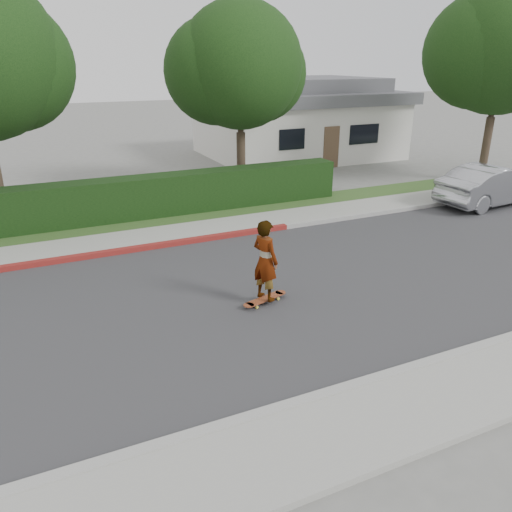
% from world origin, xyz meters
% --- Properties ---
extents(ground, '(120.00, 120.00, 0.00)m').
position_xyz_m(ground, '(0.00, 0.00, 0.00)').
color(ground, slate).
rests_on(ground, ground).
extents(road, '(60.00, 8.00, 0.01)m').
position_xyz_m(road, '(0.00, 0.00, 0.01)').
color(road, '#2D2D30').
rests_on(road, ground).
extents(curb_near, '(60.00, 0.20, 0.15)m').
position_xyz_m(curb_near, '(0.00, -4.10, 0.07)').
color(curb_near, '#9E9E99').
rests_on(curb_near, ground).
extents(sidewalk_near, '(60.00, 1.60, 0.12)m').
position_xyz_m(sidewalk_near, '(0.00, -5.00, 0.06)').
color(sidewalk_near, gray).
rests_on(sidewalk_near, ground).
extents(curb_far, '(60.00, 0.20, 0.15)m').
position_xyz_m(curb_far, '(0.00, 4.10, 0.07)').
color(curb_far, '#9E9E99').
rests_on(curb_far, ground).
extents(curb_red_section, '(12.00, 0.21, 0.15)m').
position_xyz_m(curb_red_section, '(-5.00, 4.10, 0.08)').
color(curb_red_section, maroon).
rests_on(curb_red_section, ground).
extents(sidewalk_far, '(60.00, 1.60, 0.12)m').
position_xyz_m(sidewalk_far, '(0.00, 5.00, 0.06)').
color(sidewalk_far, gray).
rests_on(sidewalk_far, ground).
extents(planting_strip, '(60.00, 1.60, 0.10)m').
position_xyz_m(planting_strip, '(0.00, 6.60, 0.05)').
color(planting_strip, '#2D4C1E').
rests_on(planting_strip, ground).
extents(hedge, '(15.00, 1.00, 1.50)m').
position_xyz_m(hedge, '(-3.00, 7.20, 0.75)').
color(hedge, black).
rests_on(hedge, ground).
extents(tree_center, '(5.66, 4.84, 7.44)m').
position_xyz_m(tree_center, '(1.49, 9.19, 4.90)').
color(tree_center, '#33261C').
rests_on(tree_center, ground).
extents(tree_right, '(6.32, 5.60, 8.56)m').
position_xyz_m(tree_right, '(12.49, 6.69, 5.63)').
color(tree_right, '#33261C').
rests_on(tree_right, ground).
extents(house, '(10.60, 8.60, 4.30)m').
position_xyz_m(house, '(8.00, 16.00, 2.10)').
color(house, beige).
rests_on(house, ground).
extents(skateboard, '(1.25, 0.58, 0.11)m').
position_xyz_m(skateboard, '(-1.98, -0.51, 0.11)').
color(skateboard, yellow).
rests_on(skateboard, ground).
extents(skateboarder, '(0.67, 0.81, 1.89)m').
position_xyz_m(skateboarder, '(-1.98, -0.51, 1.07)').
color(skateboarder, white).
rests_on(skateboarder, skateboard).
extents(car_silver, '(4.81, 2.00, 1.55)m').
position_xyz_m(car_silver, '(9.59, 3.41, 0.77)').
color(car_silver, '#A8A9AF').
rests_on(car_silver, ground).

